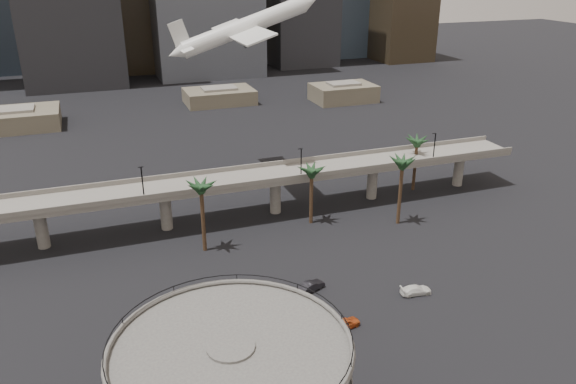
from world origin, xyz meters
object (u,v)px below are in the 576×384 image
object	(u,v)px
overpass	(221,186)
car_b	(311,286)
car_c	(416,290)
car_a	(345,323)
airborne_jet	(244,28)

from	to	relation	value
overpass	car_b	xyz separation A→B (m)	(6.91, -29.61, -6.57)
car_b	car_c	xyz separation A→B (m)	(14.88, -6.47, -0.06)
car_a	car_c	xyz separation A→B (m)	(14.01, 4.16, -0.06)
overpass	car_a	world-z (taller)	overpass
airborne_jet	car_b	bearing A→B (deg)	-94.47
airborne_jet	car_b	size ratio (longest dim) A/B	7.12
overpass	car_c	bearing A→B (deg)	-58.88
car_a	car_c	size ratio (longest dim) A/B	0.92
car_b	car_a	bearing A→B (deg)	162.44
overpass	car_b	world-z (taller)	overpass
car_a	car_c	distance (m)	14.62
airborne_jet	car_c	bearing A→B (deg)	-78.33
airborne_jet	car_a	size ratio (longest dim) A/B	7.36
overpass	car_a	xyz separation A→B (m)	(7.77, -40.25, -6.57)
overpass	car_b	bearing A→B (deg)	-76.87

